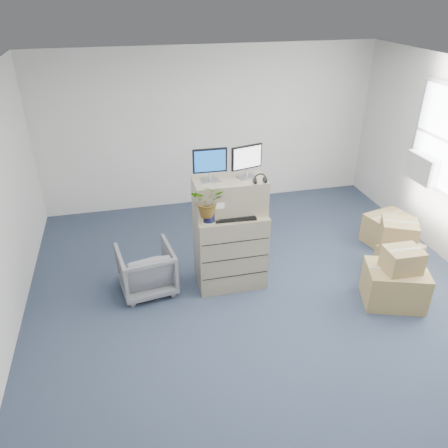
{
  "coord_description": "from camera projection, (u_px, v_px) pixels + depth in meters",
  "views": [
    {
      "loc": [
        -1.53,
        -3.93,
        3.66
      ],
      "look_at": [
        -0.49,
        0.4,
        1.2
      ],
      "focal_mm": 35.0,
      "sensor_mm": 36.0,
      "label": 1
    }
  ],
  "objects": [
    {
      "name": "monitor_left",
      "position": [
        210.0,
        163.0,
        5.27
      ],
      "size": [
        0.42,
        0.16,
        0.42
      ],
      "rotation": [
        0.0,
        0.0,
        -0.02
      ],
      "color": "#99999E",
      "rests_on": "filing_cabinet_upper"
    },
    {
      "name": "wall_back",
      "position": [
        210.0,
        128.0,
        7.73
      ],
      "size": [
        6.0,
        0.02,
        2.8
      ],
      "primitive_type": "cube",
      "color": "silver",
      "rests_on": "ground"
    },
    {
      "name": "phone_dock",
      "position": [
        230.0,
        208.0,
        5.63
      ],
      "size": [
        0.07,
        0.05,
        0.15
      ],
      "rotation": [
        0.0,
        0.0,
        -0.0
      ],
      "color": "silver",
      "rests_on": "filing_cabinet_lower"
    },
    {
      "name": "ac_unit",
      "position": [
        424.0,
        168.0,
        6.62
      ],
      "size": [
        0.24,
        0.6,
        0.4
      ],
      "primitive_type": "cube",
      "color": "white",
      "rests_on": "wall_right"
    },
    {
      "name": "cardboard_boxes",
      "position": [
        394.0,
        257.0,
        6.08
      ],
      "size": [
        1.54,
        2.09,
        0.81
      ],
      "color": "olive",
      "rests_on": "ground"
    },
    {
      "name": "mouse",
      "position": [
        258.0,
        213.0,
        5.58
      ],
      "size": [
        0.11,
        0.09,
        0.03
      ],
      "primitive_type": "ellipsoid",
      "rotation": [
        0.0,
        0.0,
        -0.34
      ],
      "color": "silver",
      "rests_on": "filing_cabinet_lower"
    },
    {
      "name": "filing_cabinet_lower",
      "position": [
        230.0,
        249.0,
        5.85
      ],
      "size": [
        0.91,
        0.56,
        1.06
      ],
      "primitive_type": "cube",
      "rotation": [
        0.0,
        0.0,
        -0.0
      ],
      "color": "#9A8D6A",
      "rests_on": "ground"
    },
    {
      "name": "ground",
      "position": [
        270.0,
        319.0,
        5.43
      ],
      "size": [
        7.0,
        7.0,
        0.0
      ],
      "primitive_type": "plane",
      "color": "#29384A",
      "rests_on": "ground"
    },
    {
      "name": "external_drive",
      "position": [
        256.0,
        204.0,
        5.77
      ],
      "size": [
        0.2,
        0.16,
        0.06
      ],
      "primitive_type": "cube",
      "rotation": [
        0.0,
        0.0,
        0.14
      ],
      "color": "black",
      "rests_on": "filing_cabinet_lower"
    },
    {
      "name": "filing_cabinet_upper",
      "position": [
        230.0,
        196.0,
        5.53
      ],
      "size": [
        0.91,
        0.46,
        0.46
      ],
      "primitive_type": "cube",
      "rotation": [
        0.0,
        0.0,
        -0.0
      ],
      "color": "#9A8D6A",
      "rests_on": "filing_cabinet_lower"
    },
    {
      "name": "water_bottle",
      "position": [
        236.0,
        202.0,
        5.61
      ],
      "size": [
        0.07,
        0.07,
        0.25
      ],
      "primitive_type": "cylinder",
      "color": "#9CA0A5",
      "rests_on": "filing_cabinet_lower"
    },
    {
      "name": "office_chair",
      "position": [
        146.0,
        268.0,
        5.78
      ],
      "size": [
        0.78,
        0.74,
        0.71
      ],
      "primitive_type": "imported",
      "rotation": [
        0.0,
        0.0,
        3.28
      ],
      "color": "slate",
      "rests_on": "ground"
    },
    {
      "name": "monitor_right",
      "position": [
        247.0,
        160.0,
        5.38
      ],
      "size": [
        0.41,
        0.21,
        0.42
      ],
      "rotation": [
        0.0,
        0.0,
        0.26
      ],
      "color": "#99999E",
      "rests_on": "filing_cabinet_upper"
    },
    {
      "name": "potted_plant",
      "position": [
        208.0,
        204.0,
        5.3
      ],
      "size": [
        0.49,
        0.52,
        0.42
      ],
      "rotation": [
        0.0,
        0.0,
        -0.0
      ],
      "color": "#ADC39D",
      "rests_on": "filing_cabinet_lower"
    },
    {
      "name": "keyboard",
      "position": [
        235.0,
        217.0,
        5.49
      ],
      "size": [
        0.54,
        0.25,
        0.03
      ],
      "primitive_type": "cube",
      "rotation": [
        0.0,
        0.0,
        -0.07
      ],
      "color": "black",
      "rests_on": "filing_cabinet_lower"
    },
    {
      "name": "tissue_box",
      "position": [
        252.0,
        200.0,
        5.73
      ],
      "size": [
        0.23,
        0.13,
        0.08
      ],
      "primitive_type": "cube",
      "rotation": [
        0.0,
        0.0,
        0.1
      ],
      "color": "#3E8AD4",
      "rests_on": "external_drive"
    },
    {
      "name": "headphones",
      "position": [
        260.0,
        179.0,
        5.32
      ],
      "size": [
        0.16,
        0.02,
        0.16
      ],
      "primitive_type": "torus",
      "rotation": [
        1.57,
        0.0,
        -0.0
      ],
      "color": "black",
      "rests_on": "filing_cabinet_upper"
    }
  ]
}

